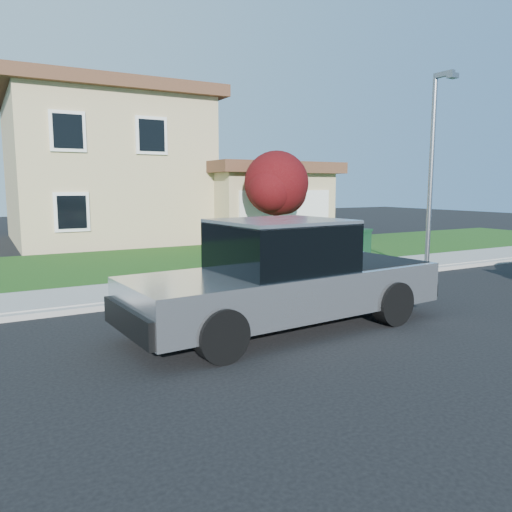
{
  "coord_description": "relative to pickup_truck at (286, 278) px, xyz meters",
  "views": [
    {
      "loc": [
        -5.32,
        -7.56,
        2.57
      ],
      "look_at": [
        -0.55,
        1.0,
        1.2
      ],
      "focal_mm": 35.0,
      "sensor_mm": 36.0,
      "label": 1
    }
  ],
  "objects": [
    {
      "name": "trash_bin",
      "position": [
        5.79,
        4.81,
        -0.24
      ],
      "size": [
        0.91,
        0.96,
        1.07
      ],
      "rotation": [
        0.0,
        0.0,
        0.43
      ],
      "color": "black",
      "rests_on": "sidewalk"
    },
    {
      "name": "woman",
      "position": [
        -0.18,
        2.09,
        -0.17
      ],
      "size": [
        0.6,
        0.47,
        1.6
      ],
      "rotation": [
        0.0,
        0.0,
        3.38
      ],
      "color": "#DC8379",
      "rests_on": "ground"
    },
    {
      "name": "sidewalk",
      "position": [
        1.53,
        4.07,
        -0.85
      ],
      "size": [
        40.0,
        2.0,
        0.15
      ],
      "primitive_type": "cube",
      "color": "gray",
      "rests_on": "ground"
    },
    {
      "name": "ornamental_tree",
      "position": [
        5.6,
        9.45,
        1.64
      ],
      "size": [
        2.81,
        2.54,
        3.86
      ],
      "color": "black",
      "rests_on": "lawn"
    },
    {
      "name": "house",
      "position": [
        1.84,
        16.45,
        2.24
      ],
      "size": [
        14.0,
        11.3,
        6.85
      ],
      "color": "tan",
      "rests_on": "ground"
    },
    {
      "name": "curb",
      "position": [
        1.53,
        2.97,
        -0.87
      ],
      "size": [
        40.0,
        0.2,
        0.12
      ],
      "primitive_type": "cube",
      "color": "gray",
      "rests_on": "ground"
    },
    {
      "name": "lawn",
      "position": [
        1.53,
        8.57,
        -0.88
      ],
      "size": [
        40.0,
        7.0,
        0.1
      ],
      "primitive_type": "cube",
      "color": "#1A3F12",
      "rests_on": "ground"
    },
    {
      "name": "pickup_truck",
      "position": [
        0.0,
        0.0,
        0.0
      ],
      "size": [
        6.2,
        2.54,
        1.99
      ],
      "rotation": [
        0.0,
        0.0,
        0.08
      ],
      "color": "black",
      "rests_on": "ground"
    },
    {
      "name": "ground",
      "position": [
        0.53,
        0.07,
        -0.93
      ],
      "size": [
        80.0,
        80.0,
        0.0
      ],
      "primitive_type": "plane",
      "color": "black",
      "rests_on": "ground"
    },
    {
      "name": "street_lamp",
      "position": [
        6.76,
        2.76,
        2.34
      ],
      "size": [
        0.29,
        0.74,
        5.72
      ],
      "rotation": [
        0.0,
        0.0,
        0.05
      ],
      "color": "slate",
      "rests_on": "ground"
    }
  ]
}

